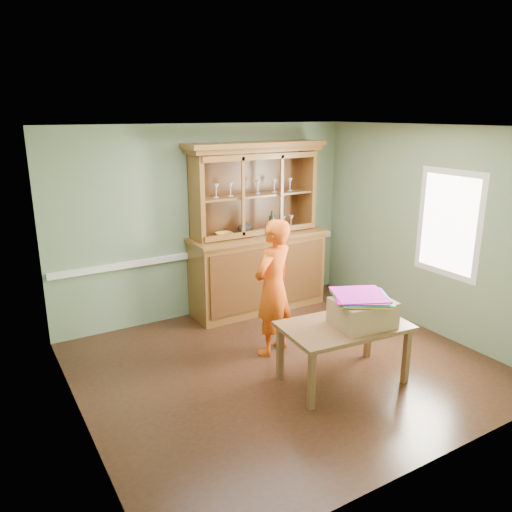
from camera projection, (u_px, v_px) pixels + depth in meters
floor at (285, 366)px, 5.80m from camera, size 4.50×4.50×0.00m
ceiling at (289, 127)px, 5.05m from camera, size 4.50×4.50×0.00m
wall_back at (208, 221)px, 7.08m from camera, size 4.50×0.00×4.50m
wall_left at (72, 291)px, 4.32m from camera, size 0.00×4.00×4.00m
wall_right at (429, 231)px, 6.53m from camera, size 0.00×4.00×4.00m
wall_front at (435, 317)px, 3.78m from camera, size 4.50×0.00×4.50m
chair_rail at (209, 252)px, 7.18m from camera, size 4.41×0.05×0.08m
framed_map at (65, 260)px, 4.52m from camera, size 0.03×0.60×0.46m
window_panel at (448, 224)px, 6.23m from camera, size 0.03×0.96×1.36m
china_hutch at (257, 253)px, 7.30m from camera, size 2.08×0.69×2.45m
dining_table at (344, 331)px, 5.34m from camera, size 1.40×0.92×0.67m
cardboard_box at (363, 313)px, 5.26m from camera, size 0.65×0.55×0.28m
kite_stack at (360, 297)px, 5.23m from camera, size 0.71×0.71×0.06m
person at (273, 288)px, 5.94m from camera, size 0.71×0.59×1.66m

